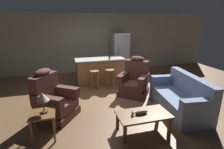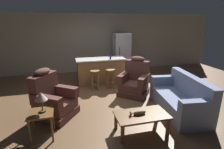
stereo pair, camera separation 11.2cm
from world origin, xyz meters
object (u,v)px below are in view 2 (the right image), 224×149
Objects in this scene: bar_stool_left at (95,76)px; bottle_tall_green at (110,57)px; recliner_near_lamp at (53,100)px; bar_stool_right at (110,75)px; table_lamp at (41,97)px; refrigerator at (121,53)px; coffee_table at (142,116)px; kitchen_island at (101,71)px; recliner_near_island at (135,81)px; couch at (180,99)px; fish_figurine at (138,113)px; end_table at (41,117)px.

bottle_tall_green is at bearing 32.80° from bar_stool_left.
bar_stool_right is at bearing 75.01° from recliner_near_lamp.
refrigerator is at bearing 54.91° from table_lamp.
recliner_near_lamp is (-1.84, 1.17, 0.06)m from coffee_table.
kitchen_island is 0.71m from bar_stool_left.
refrigerator is at bearing 50.58° from bar_stool_left.
coffee_table is 2.05m from table_lamp.
kitchen_island is 2.65× the size of bar_stool_right.
recliner_near_island reaches higher than bar_stool_right.
couch is at bearing -84.05° from refrigerator.
recliner_near_lamp is 0.67× the size of kitchen_island.
fish_figurine is 2.66m from bar_stool_right.
kitchen_island is (-0.86, 1.32, 0.06)m from recliner_near_island.
refrigerator is (1.19, 1.20, 0.40)m from kitchen_island.
couch is 3.55× the size of end_table.
recliner_near_lamp and recliner_near_island have the same top height.
bar_stool_right is (-0.03, 2.66, 0.11)m from coffee_table.
recliner_near_island is 1.37m from bottle_tall_green.
bottle_tall_green reaches higher than table_lamp.
bottle_tall_green is (-0.53, 1.10, 0.61)m from recliner_near_island.
coffee_table is 2.72m from bar_stool_left.
coffee_table is 0.92× the size of recliner_near_lamp.
recliner_near_lamp is (-1.76, 1.17, -0.04)m from fish_figurine.
coffee_table is 0.92× the size of recliner_near_island.
bar_stool_left and bar_stool_right have the same top height.
kitchen_island is at bearing 94.23° from coffee_table.
couch is at bearing 68.21° from recliner_near_island.
bar_stool_right is (0.22, -0.63, -0.01)m from kitchen_island.
recliner_near_island is at bearing -56.98° from kitchen_island.
recliner_near_lamp is at bearing 147.53° from coffee_table.
couch is 3.94m from refrigerator.
table_lamp is 1.93× the size of bottle_tall_green.
bar_stool_left reaches higher than fish_figurine.
table_lamp is 3.41m from bottle_tall_green.
table_lamp is at bearing 30.74° from end_table.
fish_figurine is at bearing 29.99° from couch.
recliner_near_lamp reaches higher than bar_stool_left.
end_table is 3.44m from kitchen_island.
recliner_near_lamp is at bearing 81.68° from table_lamp.
fish_figurine is 0.50× the size of bar_stool_right.
end_table is 0.32× the size of refrigerator.
recliner_near_island is (0.61, 1.97, 0.06)m from coffee_table.
recliner_near_island is 0.67× the size of kitchen_island.
recliner_near_island is 5.65× the size of bottle_tall_green.
couch is 3.24m from recliner_near_lamp.
refrigerator is (0.94, 4.49, 0.52)m from coffee_table.
couch is at bearing 4.40° from table_lamp.
bottle_tall_green is (0.09, 3.07, 0.67)m from coffee_table.
recliner_near_lamp is 1.96m from bar_stool_left.
bar_stool_left is at bearing 58.71° from table_lamp.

